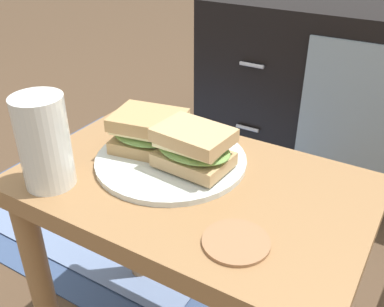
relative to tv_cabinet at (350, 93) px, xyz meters
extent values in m
cube|color=olive|center=(-0.05, -0.95, 0.15)|extent=(0.56, 0.36, 0.04)
cylinder|color=olive|center=(-0.30, -1.09, -0.08)|extent=(0.04, 0.04, 0.43)
cylinder|color=olive|center=(-0.30, -0.80, -0.08)|extent=(0.04, 0.04, 0.43)
cylinder|color=olive|center=(0.19, -0.80, -0.08)|extent=(0.04, 0.04, 0.43)
cube|color=black|center=(0.00, 0.00, 0.00)|extent=(0.96, 0.44, 0.58)
cube|color=#8C9EA8|center=(0.12, -0.22, 0.01)|extent=(0.43, 0.01, 0.44)
cylinder|color=silver|center=(-0.27, -0.23, 0.12)|extent=(0.08, 0.01, 0.01)
cylinder|color=silver|center=(-0.27, -0.23, -0.10)|extent=(0.08, 0.01, 0.01)
cube|color=#384C72|center=(-0.53, -0.54, -0.29)|extent=(0.97, 0.85, 0.01)
cube|color=slate|center=(-0.53, -0.54, -0.28)|extent=(0.80, 0.70, 0.00)
cylinder|color=silver|center=(-0.11, -0.92, 0.17)|extent=(0.26, 0.26, 0.01)
cube|color=tan|center=(-0.16, -0.91, 0.19)|extent=(0.13, 0.11, 0.02)
ellipsoid|color=#729E4C|center=(-0.16, -0.91, 0.21)|extent=(0.14, 0.12, 0.02)
cube|color=beige|center=(-0.16, -0.91, 0.22)|extent=(0.12, 0.10, 0.01)
cube|color=tan|center=(-0.16, -0.91, 0.23)|extent=(0.13, 0.11, 0.02)
cube|color=tan|center=(-0.06, -0.93, 0.20)|extent=(0.12, 0.09, 0.02)
ellipsoid|color=#729E4C|center=(-0.06, -0.93, 0.21)|extent=(0.13, 0.10, 0.02)
cube|color=beige|center=(-0.06, -0.93, 0.23)|extent=(0.11, 0.08, 0.01)
cube|color=tan|center=(-0.06, -0.93, 0.24)|extent=(0.12, 0.09, 0.02)
cylinder|color=silver|center=(-0.24, -1.07, 0.24)|extent=(0.08, 0.08, 0.15)
cylinder|color=#C67219|center=(-0.24, -1.07, 0.23)|extent=(0.07, 0.07, 0.12)
cylinder|color=white|center=(-0.24, -1.07, 0.30)|extent=(0.07, 0.07, 0.01)
cylinder|color=#996B47|center=(0.08, -1.05, 0.17)|extent=(0.09, 0.09, 0.01)
camera|label=1|loc=(0.25, -1.45, 0.56)|focal=40.78mm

